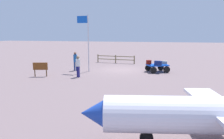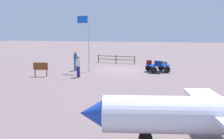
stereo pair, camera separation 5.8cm
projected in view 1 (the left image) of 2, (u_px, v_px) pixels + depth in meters
name	position (u px, v px, depth m)	size (l,w,h in m)	color
ground_plane	(121.00, 70.00, 20.34)	(120.00, 120.00, 0.00)	slate
luggage_cart	(157.00, 67.00, 19.17)	(2.25, 2.00, 0.69)	blue
suitcase_maroon	(149.00, 62.00, 19.27)	(0.50, 0.35, 0.37)	maroon
suitcase_tan	(158.00, 63.00, 18.59)	(0.68, 0.48, 0.40)	navy
suitcase_dark	(164.00, 63.00, 19.35)	(0.63, 0.39, 0.28)	gray
worker_lead	(78.00, 65.00, 16.87)	(0.47, 0.47, 1.72)	navy
worker_trailing	(75.00, 60.00, 19.77)	(0.38, 0.38, 1.77)	navy
airplane_near	(217.00, 115.00, 6.56)	(8.42, 5.25, 2.82)	white
flagpole	(87.00, 37.00, 18.98)	(1.09, 0.14, 5.11)	silver
signboard	(40.00, 67.00, 17.16)	(1.16, 0.33, 1.15)	#4C3319
wooden_fence	(116.00, 58.00, 24.74)	(4.56, 0.53, 0.94)	brown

